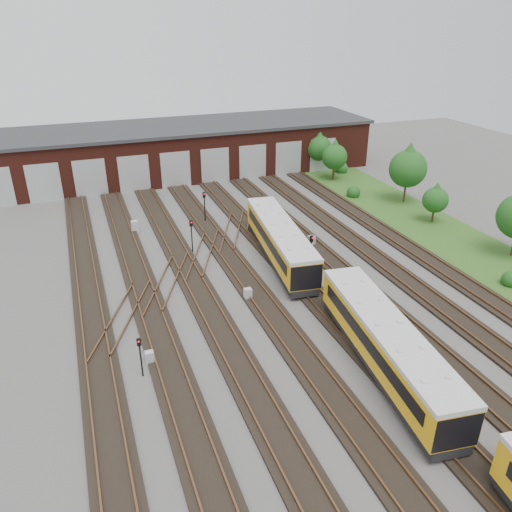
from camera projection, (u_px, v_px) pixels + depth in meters
name	position (u px, v px, depth m)	size (l,w,h in m)	color
ground	(315.00, 331.00, 33.72)	(120.00, 120.00, 0.00)	#474542
track_network	(309.00, 326.00, 34.12)	(30.40, 70.00, 0.33)	black
maintenance_shed	(180.00, 149.00, 65.99)	(51.00, 12.50, 6.35)	#491A12
grass_verge	(445.00, 236.00, 48.12)	(8.00, 55.00, 0.05)	#254B19
metro_train	(386.00, 345.00, 29.24)	(4.38, 46.56, 2.96)	black
signal_mast_0	(140.00, 352.00, 28.80)	(0.26, 0.24, 2.66)	black
signal_mast_1	(191.00, 232.00, 44.11)	(0.29, 0.27, 3.04)	black
signal_mast_2	(204.00, 203.00, 50.42)	(0.30, 0.28, 3.24)	black
signal_mast_3	(311.00, 249.00, 40.45)	(0.33, 0.32, 3.32)	black
relay_cabinet_0	(150.00, 358.00, 30.42)	(0.52, 0.43, 0.86)	#B1B3B6
relay_cabinet_1	(135.00, 226.00, 48.90)	(0.67, 0.56, 1.11)	#B1B3B6
relay_cabinet_2	(248.00, 294.00, 37.27)	(0.55, 0.46, 0.92)	#B1B3B6
relay_cabinet_3	(264.00, 223.00, 49.69)	(0.65, 0.54, 1.08)	#B1B3B6
relay_cabinet_4	(311.00, 241.00, 45.94)	(0.59, 0.49, 0.98)	#B1B3B6
tree_0	(319.00, 145.00, 66.43)	(3.37, 3.37, 5.58)	#382A19
tree_1	(335.00, 154.00, 62.93)	(3.19, 3.19, 5.29)	#382A19
tree_2	(408.00, 164.00, 54.88)	(4.14, 4.14, 6.86)	#382A19
tree_3	(436.00, 197.00, 50.12)	(2.58, 2.58, 4.27)	#382A19
bush_0	(511.00, 277.00, 39.13)	(1.41, 1.41, 1.41)	#164012
bush_1	(354.00, 190.00, 58.13)	(1.58, 1.58, 1.58)	#164012
bush_2	(342.00, 166.00, 67.03)	(1.71, 1.71, 1.71)	#164012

